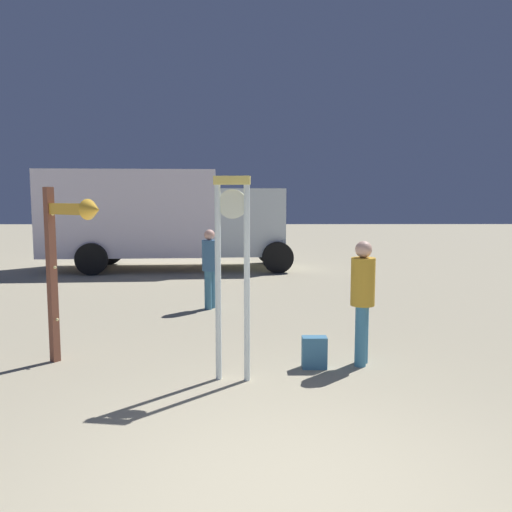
{
  "coord_description": "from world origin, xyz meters",
  "views": [
    {
      "loc": [
        -0.27,
        -3.55,
        2.14
      ],
      "look_at": [
        -0.2,
        4.95,
        1.2
      ],
      "focal_mm": 36.64,
      "sensor_mm": 36.0,
      "label": 1
    }
  ],
  "objects_px": {
    "box_truck_near": "(159,216)",
    "arrow_sign": "(67,246)",
    "standing_clock": "(232,261)",
    "person_distant": "(210,265)",
    "backpack": "(314,353)",
    "person_near_clock": "(363,296)"
  },
  "relations": [
    {
      "from": "person_near_clock",
      "to": "arrow_sign",
      "type": "bearing_deg",
      "value": -179.01
    },
    {
      "from": "person_distant",
      "to": "box_truck_near",
      "type": "relative_size",
      "value": 0.21
    },
    {
      "from": "arrow_sign",
      "to": "person_near_clock",
      "type": "relative_size",
      "value": 1.42
    },
    {
      "from": "standing_clock",
      "to": "person_distant",
      "type": "xyz_separation_m",
      "value": [
        -0.59,
        4.02,
        -0.56
      ]
    },
    {
      "from": "standing_clock",
      "to": "backpack",
      "type": "bearing_deg",
      "value": 22.3
    },
    {
      "from": "standing_clock",
      "to": "person_distant",
      "type": "height_order",
      "value": "standing_clock"
    },
    {
      "from": "arrow_sign",
      "to": "person_distant",
      "type": "bearing_deg",
      "value": 67.08
    },
    {
      "from": "box_truck_near",
      "to": "arrow_sign",
      "type": "bearing_deg",
      "value": -86.99
    },
    {
      "from": "person_distant",
      "to": "person_near_clock",
      "type": "bearing_deg",
      "value": -57.2
    },
    {
      "from": "standing_clock",
      "to": "arrow_sign",
      "type": "relative_size",
      "value": 1.05
    },
    {
      "from": "backpack",
      "to": "box_truck_near",
      "type": "xyz_separation_m",
      "value": [
        -3.59,
        9.43,
        1.42
      ]
    },
    {
      "from": "backpack",
      "to": "person_distant",
      "type": "bearing_deg",
      "value": 114.02
    },
    {
      "from": "standing_clock",
      "to": "box_truck_near",
      "type": "height_order",
      "value": "box_truck_near"
    },
    {
      "from": "standing_clock",
      "to": "backpack",
      "type": "relative_size",
      "value": 5.92
    },
    {
      "from": "backpack",
      "to": "arrow_sign",
      "type": "bearing_deg",
      "value": 178.63
    },
    {
      "from": "standing_clock",
      "to": "person_near_clock",
      "type": "bearing_deg",
      "value": 18.68
    },
    {
      "from": "box_truck_near",
      "to": "person_distant",
      "type": "bearing_deg",
      "value": -71.21
    },
    {
      "from": "arrow_sign",
      "to": "box_truck_near",
      "type": "distance_m",
      "value": 9.37
    },
    {
      "from": "person_near_clock",
      "to": "person_distant",
      "type": "xyz_separation_m",
      "value": [
        -2.23,
        3.46,
        -0.03
      ]
    },
    {
      "from": "arrow_sign",
      "to": "standing_clock",
      "type": "bearing_deg",
      "value": -13.27
    },
    {
      "from": "person_near_clock",
      "to": "person_distant",
      "type": "distance_m",
      "value": 4.12
    },
    {
      "from": "arrow_sign",
      "to": "box_truck_near",
      "type": "bearing_deg",
      "value": 93.01
    }
  ]
}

